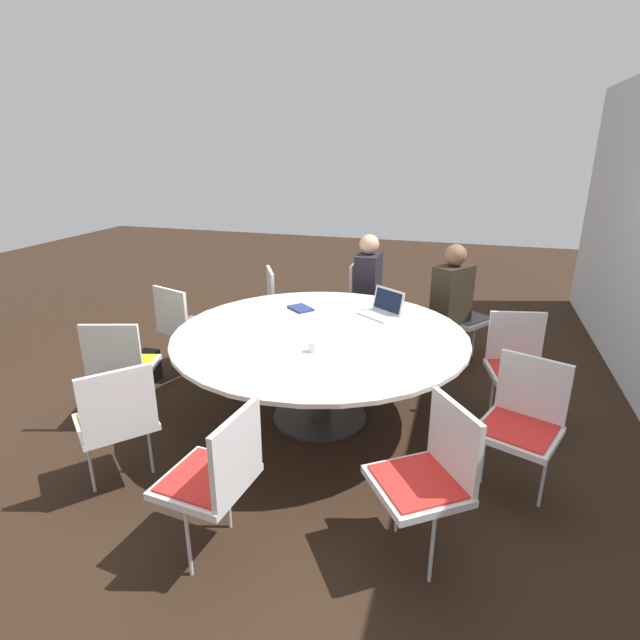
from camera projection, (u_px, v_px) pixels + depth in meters
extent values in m
plane|color=black|center=(320.00, 417.00, 3.98)|extent=(16.00, 16.00, 0.00)
cylinder|color=#333333|center=(320.00, 416.00, 3.98)|extent=(0.74, 0.74, 0.02)
cylinder|color=#333333|center=(320.00, 377.00, 3.87)|extent=(0.17, 0.17, 0.67)
cylinder|color=silver|center=(320.00, 334.00, 3.75)|extent=(2.20, 2.20, 0.03)
cube|color=silver|center=(465.00, 319.00, 4.88)|extent=(0.60, 0.60, 0.04)
cube|color=#4C5156|center=(465.00, 317.00, 4.87)|extent=(0.53, 0.53, 0.01)
cube|color=silver|center=(451.00, 293.00, 4.95)|extent=(0.36, 0.27, 0.40)
cylinder|color=silver|center=(474.00, 337.00, 5.06)|extent=(0.02, 0.02, 0.42)
cylinder|color=silver|center=(451.00, 345.00, 4.85)|extent=(0.02, 0.02, 0.42)
cube|color=silver|center=(372.00, 301.00, 5.45)|extent=(0.45, 0.43, 0.04)
cube|color=red|center=(372.00, 299.00, 5.44)|extent=(0.40, 0.38, 0.01)
cube|color=silver|center=(355.00, 280.00, 5.43)|extent=(0.42, 0.04, 0.40)
cylinder|color=silver|center=(375.00, 316.00, 5.68)|extent=(0.02, 0.02, 0.42)
cylinder|color=silver|center=(368.00, 326.00, 5.36)|extent=(0.02, 0.02, 0.42)
cube|color=silver|center=(290.00, 308.00, 5.22)|extent=(0.59, 0.58, 0.04)
cube|color=#E04C1E|center=(290.00, 306.00, 5.21)|extent=(0.52, 0.51, 0.01)
cube|color=silver|center=(271.00, 289.00, 5.11)|extent=(0.38, 0.23, 0.40)
cylinder|color=silver|center=(288.00, 323.00, 5.46)|extent=(0.02, 0.02, 0.42)
cylinder|color=silver|center=(293.00, 335.00, 5.13)|extent=(0.02, 0.02, 0.42)
cube|color=silver|center=(190.00, 328.00, 4.66)|extent=(0.54, 0.55, 0.04)
cube|color=#4C5156|center=(190.00, 325.00, 4.65)|extent=(0.48, 0.49, 0.01)
cube|color=silver|center=(171.00, 311.00, 4.44)|extent=(0.16, 0.41, 0.40)
cylinder|color=silver|center=(180.00, 346.00, 4.84)|extent=(0.02, 0.02, 0.42)
cylinder|color=silver|center=(205.00, 355.00, 4.64)|extent=(0.02, 0.02, 0.42)
cube|color=silver|center=(125.00, 367.00, 3.83)|extent=(0.53, 0.54, 0.04)
cube|color=gold|center=(125.00, 364.00, 3.82)|extent=(0.47, 0.48, 0.01)
cube|color=silver|center=(111.00, 351.00, 3.57)|extent=(0.15, 0.41, 0.40)
cylinder|color=silver|center=(106.00, 394.00, 3.90)|extent=(0.02, 0.02, 0.42)
cylinder|color=silver|center=(152.00, 394.00, 3.91)|extent=(0.02, 0.02, 0.42)
cube|color=silver|center=(116.00, 422.00, 3.07)|extent=(0.61, 0.61, 0.04)
cube|color=olive|center=(115.00, 418.00, 3.07)|extent=(0.53, 0.53, 0.01)
cube|color=silver|center=(118.00, 403.00, 2.85)|extent=(0.34, 0.29, 0.40)
cylinder|color=silver|center=(90.00, 463.00, 3.06)|extent=(0.02, 0.02, 0.42)
cylinder|color=silver|center=(150.00, 445.00, 3.24)|extent=(0.02, 0.02, 0.42)
cube|color=silver|center=(206.00, 481.00, 2.53)|extent=(0.48, 0.46, 0.04)
cube|color=red|center=(206.00, 477.00, 2.53)|extent=(0.42, 0.41, 0.01)
cube|color=silver|center=(237.00, 453.00, 2.39)|extent=(0.42, 0.07, 0.40)
cylinder|color=silver|center=(188.00, 541.00, 2.45)|extent=(0.02, 0.02, 0.42)
cylinder|color=silver|center=(228.00, 496.00, 2.77)|extent=(0.02, 0.02, 0.42)
cube|color=silver|center=(417.00, 485.00, 2.50)|extent=(0.60, 0.60, 0.04)
cube|color=red|center=(417.00, 481.00, 2.49)|extent=(0.53, 0.53, 0.01)
cube|color=silver|center=(454.00, 441.00, 2.49)|extent=(0.36, 0.27, 0.40)
cylinder|color=silver|center=(432.00, 548.00, 2.42)|extent=(0.02, 0.02, 0.42)
cylinder|color=silver|center=(398.00, 500.00, 2.74)|extent=(0.02, 0.02, 0.42)
cube|color=silver|center=(517.00, 433.00, 2.96)|extent=(0.55, 0.56, 0.04)
cube|color=red|center=(518.00, 429.00, 2.95)|extent=(0.49, 0.50, 0.01)
cube|color=silver|center=(533.00, 388.00, 3.03)|extent=(0.18, 0.40, 0.40)
cylinder|color=silver|center=(543.00, 477.00, 2.93)|extent=(0.02, 0.02, 0.42)
cylinder|color=silver|center=(484.00, 455.00, 3.14)|extent=(0.02, 0.02, 0.42)
cube|color=silver|center=(519.00, 373.00, 3.73)|extent=(0.50, 0.52, 0.04)
cube|color=red|center=(520.00, 370.00, 3.72)|extent=(0.44, 0.46, 0.01)
cube|color=silver|center=(516.00, 337.00, 3.84)|extent=(0.12, 0.41, 0.40)
cylinder|color=silver|center=(540.00, 402.00, 3.79)|extent=(0.02, 0.02, 0.42)
cylinder|color=silver|center=(491.00, 400.00, 3.82)|extent=(0.02, 0.02, 0.42)
cylinder|color=#2D2319|center=(462.00, 346.00, 4.79)|extent=(0.10, 0.10, 0.46)
cylinder|color=#2D2319|center=(450.00, 350.00, 4.68)|extent=(0.10, 0.10, 0.46)
cube|color=#2D2319|center=(452.00, 295.00, 4.64)|extent=(0.42, 0.39, 0.55)
sphere|color=brown|center=(456.00, 255.00, 4.52)|extent=(0.20, 0.20, 0.20)
cylinder|color=#231E28|center=(378.00, 325.00, 5.35)|extent=(0.10, 0.10, 0.46)
cylinder|color=#231E28|center=(374.00, 330.00, 5.19)|extent=(0.10, 0.10, 0.46)
cube|color=#231E28|center=(368.00, 280.00, 5.13)|extent=(0.37, 0.23, 0.55)
sphere|color=tan|center=(369.00, 244.00, 5.01)|extent=(0.20, 0.20, 0.20)
cube|color=silver|center=(379.00, 315.00, 4.10)|extent=(0.36, 0.38, 0.02)
cube|color=silver|center=(388.00, 301.00, 4.12)|extent=(0.23, 0.29, 0.20)
cube|color=black|center=(388.00, 301.00, 4.12)|extent=(0.20, 0.26, 0.17)
cube|color=navy|center=(301.00, 308.00, 4.27)|extent=(0.25, 0.26, 0.02)
cylinder|color=white|center=(314.00, 346.00, 3.39)|extent=(0.07, 0.07, 0.08)
cube|color=black|center=(142.00, 370.00, 4.48)|extent=(0.36, 0.16, 0.28)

